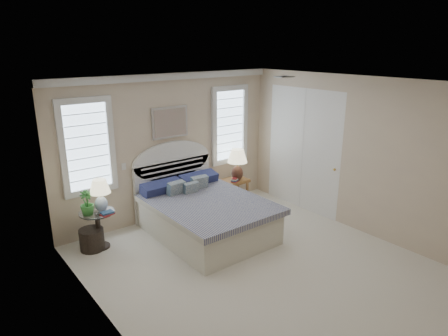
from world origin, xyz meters
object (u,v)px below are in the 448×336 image
Objects in this scene: bed at (203,212)px; lamp_right at (237,161)px; side_table_left at (98,226)px; floor_pot at (92,239)px; lamp_left at (100,192)px; nightstand_right at (235,186)px.

bed is 3.48× the size of lamp_right.
bed is 3.61× the size of side_table_left.
floor_pot is 3.17m from lamp_right.
lamp_left is at bearing -9.03° from floor_pot.
bed is 1.77m from lamp_left.
side_table_left is 1.19× the size of nightstand_right.
lamp_left is 2.88m from lamp_right.
bed is 4.22× the size of lamp_left.
lamp_right is (0.01, -0.05, 0.54)m from nightstand_right.
lamp_right reaches higher than nightstand_right.
nightstand_right is 0.98× the size of lamp_left.
nightstand_right is 0.81× the size of lamp_right.
lamp_right is (2.96, 0.05, 0.54)m from side_table_left.
lamp_right is at bearing 0.98° from side_table_left.
bed is at bearing -18.76° from floor_pot.
bed reaches higher than floor_pot.
floor_pot is 0.72× the size of lamp_left.
lamp_right is at bearing 26.13° from bed.
lamp_right is at bearing -78.20° from nightstand_right.
bed is at bearing -19.74° from side_table_left.
nightstand_right is (1.30, 0.69, 0.00)m from bed.
lamp_right is at bearing 0.77° from floor_pot.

